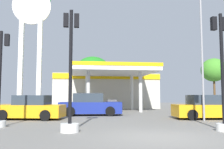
{
  "coord_description": "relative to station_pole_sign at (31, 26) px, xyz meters",
  "views": [
    {
      "loc": [
        -2.77,
        -8.46,
        1.42
      ],
      "look_at": [
        0.13,
        13.68,
        3.37
      ],
      "focal_mm": 39.9,
      "sensor_mm": 36.0,
      "label": 1
    }
  ],
  "objects": [
    {
      "name": "traffic_signal_1",
      "position": [
        4.31,
        -14.07,
        -6.48
      ],
      "size": [
        0.74,
        0.74,
        4.95
      ],
      "color": "silver",
      "rests_on": "ground"
    },
    {
      "name": "tree_2",
      "position": [
        23.63,
        8.82,
        -3.06
      ],
      "size": [
        3.57,
        3.57,
        6.79
      ],
      "color": "brown",
      "rests_on": "ground"
    },
    {
      "name": "car_3",
      "position": [
        5.47,
        -5.53,
        -7.44
      ],
      "size": [
        4.64,
        2.26,
        1.63
      ],
      "color": "black",
      "rests_on": "ground"
    },
    {
      "name": "car_0",
      "position": [
        12.62,
        -9.43,
        -7.5
      ],
      "size": [
        4.31,
        2.19,
        1.49
      ],
      "color": "black",
      "rests_on": "ground"
    },
    {
      "name": "traffic_signal_0",
      "position": [
        10.54,
        -14.6,
        -6.25
      ],
      "size": [
        0.66,
        0.69,
        4.89
      ],
      "color": "silver",
      "rests_on": "ground"
    },
    {
      "name": "car_1",
      "position": [
        1.69,
        -8.29,
        -7.51
      ],
      "size": [
        4.38,
        2.52,
        1.48
      ],
      "color": "black",
      "rests_on": "ground"
    },
    {
      "name": "station_pole_sign",
      "position": [
        0.0,
        0.0,
        0.0
      ],
      "size": [
        3.62,
        0.56,
        13.01
      ],
      "color": "white",
      "rests_on": "ground"
    },
    {
      "name": "corner_streetlamp",
      "position": [
        11.88,
        -10.62,
        -3.63
      ],
      "size": [
        0.24,
        1.48,
        7.66
      ],
      "color": "gray",
      "rests_on": "ground"
    },
    {
      "name": "tree_1",
      "position": [
        6.4,
        8.81,
        -3.49
      ],
      "size": [
        4.76,
        4.76,
        6.68
      ],
      "color": "brown",
      "rests_on": "ground"
    },
    {
      "name": "ground_plane",
      "position": [
        7.44,
        -15.75,
        -8.18
      ],
      "size": [
        90.0,
        90.0,
        0.0
      ],
      "primitive_type": "plane",
      "color": "slate",
      "rests_on": "ground"
    },
    {
      "name": "gas_station",
      "position": [
        7.76,
        5.85,
        -6.01
      ],
      "size": [
        12.0,
        14.1,
        4.25
      ],
      "color": "beige",
      "rests_on": "ground"
    }
  ]
}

